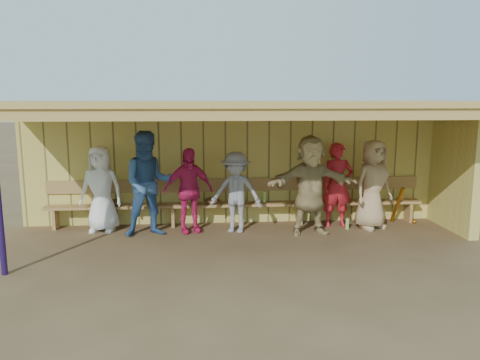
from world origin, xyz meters
name	(u,v)px	position (x,y,z in m)	size (l,w,h in m)	color
ground	(242,240)	(0.00, 0.00, 0.00)	(90.00, 90.00, 0.00)	brown
player_b	(101,189)	(-2.63, 0.81, 0.83)	(0.81, 0.53, 1.67)	white
player_c	(149,184)	(-1.69, 0.46, 0.98)	(0.95, 0.74, 1.96)	#345B90
player_d	(188,190)	(-0.97, 0.62, 0.81)	(0.96, 0.40, 1.63)	#D4215C
player_e	(236,192)	(-0.06, 0.57, 0.78)	(1.00, 0.58, 1.55)	gray
player_f	(310,185)	(1.33, 0.32, 0.94)	(1.74, 0.56, 1.88)	tan
player_g	(337,185)	(1.98, 0.81, 0.84)	(0.61, 0.40, 1.68)	red
player_h	(373,185)	(2.63, 0.60, 0.88)	(0.86, 0.56, 1.76)	tan
dugout_structure	(259,143)	(0.39, 0.69, 1.69)	(8.80, 3.20, 2.50)	#D1BE59
bench	(237,199)	(0.00, 1.12, 0.53)	(7.60, 0.34, 0.93)	#AE844A
dugout_equipment	(193,203)	(-0.90, 0.99, 0.49)	(6.29, 0.62, 0.80)	#C47517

